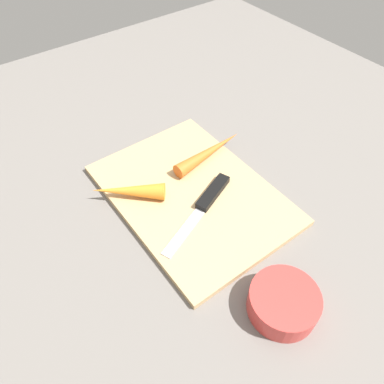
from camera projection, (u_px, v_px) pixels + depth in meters
The scene contains 6 objects.
ground_plane at pixel (192, 196), 0.69m from camera, with size 1.40×1.40×0.00m, color slate.
cutting_board at pixel (192, 194), 0.68m from camera, with size 0.36×0.26×0.01m, color tan.
knife at pixel (209, 197), 0.66m from camera, with size 0.09×0.19×0.01m.
carrot_long at pixel (209, 152), 0.73m from camera, with size 0.03×0.03×0.17m, color orange.
carrot_short at pixel (128, 191), 0.66m from camera, with size 0.03×0.03×0.13m, color orange.
small_bowl at pixel (283, 303), 0.52m from camera, with size 0.10×0.10×0.04m, color red.
Camera 1 is at (-0.36, 0.27, 0.52)m, focal length 34.31 mm.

